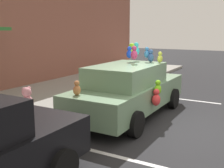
% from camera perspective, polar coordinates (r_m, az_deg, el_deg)
% --- Properties ---
extents(ground_plane, '(60.00, 60.00, 0.00)m').
position_cam_1_polar(ground_plane, '(7.43, 11.24, -8.98)').
color(ground_plane, '#262628').
extents(sidewalk, '(24.00, 4.00, 0.15)m').
position_cam_1_polar(sidewalk, '(10.06, -16.87, -3.52)').
color(sidewalk, gray).
rests_on(sidewalk, ground).
extents(parking_stripe_front, '(0.12, 3.60, 0.01)m').
position_cam_1_polar(parking_stripe_front, '(10.75, 11.83, -2.76)').
color(parking_stripe_front, silver).
rests_on(parking_stripe_front, ground).
extents(parking_stripe_rear, '(0.12, 3.60, 0.01)m').
position_cam_1_polar(parking_stripe_rear, '(6.11, -4.35, -13.24)').
color(parking_stripe_rear, silver).
rests_on(parking_stripe_rear, ground).
extents(plush_covered_car, '(4.69, 2.06, 2.12)m').
position_cam_1_polar(plush_covered_car, '(8.15, 3.48, -1.10)').
color(plush_covered_car, gray).
rests_on(plush_covered_car, ground).
extents(teddy_bear_on_sidewalk, '(0.39, 0.33, 0.75)m').
position_cam_1_polar(teddy_bear_on_sidewalk, '(8.49, -16.90, -3.23)').
color(teddy_bear_on_sidewalk, pink).
rests_on(teddy_bear_on_sidewalk, sidewalk).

